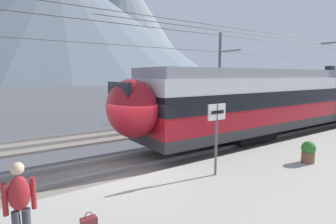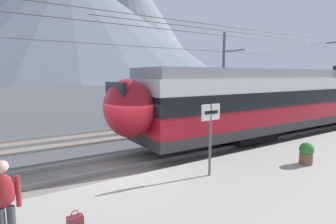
% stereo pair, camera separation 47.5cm
% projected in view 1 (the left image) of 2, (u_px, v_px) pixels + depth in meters
% --- Properties ---
extents(ground_plane, '(400.00, 400.00, 0.00)m').
position_uv_depth(ground_plane, '(127.00, 176.00, 9.51)').
color(ground_plane, '#4C4C51').
extents(track_near, '(120.00, 3.00, 0.28)m').
position_uv_depth(track_near, '(117.00, 167.00, 10.20)').
color(track_near, slate).
rests_on(track_near, ground).
extents(track_far, '(120.00, 3.00, 0.28)m').
position_uv_depth(track_far, '(76.00, 139.00, 14.67)').
color(track_far, slate).
rests_on(track_far, ground).
extents(train_near_platform, '(32.09, 2.95, 4.27)m').
position_uv_depth(train_near_platform, '(327.00, 94.00, 18.85)').
color(train_near_platform, '#2D2D30').
rests_on(train_near_platform, track_near).
extents(train_far_track, '(24.56, 2.88, 4.27)m').
position_uv_depth(train_far_track, '(310.00, 88.00, 27.80)').
color(train_far_track, '#2D2D30').
rests_on(train_far_track, track_far).
extents(catenary_mast_far_side, '(45.75, 2.37, 7.13)m').
position_uv_depth(catenary_mast_far_side, '(221.00, 73.00, 22.97)').
color(catenary_mast_far_side, slate).
rests_on(catenary_mast_far_side, ground).
extents(platform_sign, '(0.70, 0.08, 2.28)m').
position_uv_depth(platform_sign, '(217.00, 123.00, 8.38)').
color(platform_sign, '#59595B').
rests_on(platform_sign, platform_slab).
extents(passenger_walking, '(0.53, 0.22, 1.69)m').
position_uv_depth(passenger_walking, '(20.00, 204.00, 4.68)').
color(passenger_walking, '#383842').
rests_on(passenger_walking, platform_slab).
extents(handbag_beside_passenger, '(0.32, 0.18, 0.41)m').
position_uv_depth(handbag_beside_passenger, '(89.00, 224.00, 5.50)').
color(handbag_beside_passenger, maroon).
rests_on(handbag_beside_passenger, platform_slab).
extents(potted_plant_platform_edge, '(0.50, 0.50, 0.79)m').
position_uv_depth(potted_plant_platform_edge, '(308.00, 151.00, 9.75)').
color(potted_plant_platform_edge, brown).
rests_on(potted_plant_platform_edge, platform_slab).
extents(mountain_central_peak, '(210.42, 210.42, 75.95)m').
position_uv_depth(mountain_central_peak, '(59.00, 23.00, 177.75)').
color(mountain_central_peak, slate).
rests_on(mountain_central_peak, ground).
extents(mountain_right_ridge, '(125.46, 125.46, 94.71)m').
position_uv_depth(mountain_right_ridge, '(118.00, 21.00, 219.42)').
color(mountain_right_ridge, slate).
rests_on(mountain_right_ridge, ground).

